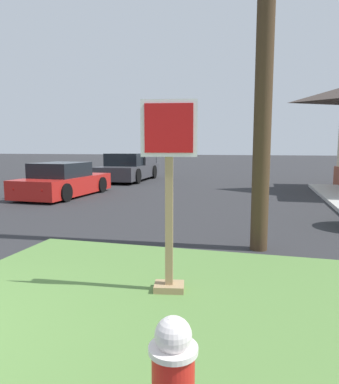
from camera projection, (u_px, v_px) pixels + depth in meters
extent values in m
cube|color=#567F3D|center=(163.00, 319.00, 3.66)|extent=(5.86, 4.88, 0.08)
cylinder|color=silver|center=(173.00, 349.00, 1.78)|extent=(0.25, 0.25, 0.03)
sphere|color=silver|center=(173.00, 335.00, 1.77)|extent=(0.19, 0.19, 0.19)
cube|color=silver|center=(173.00, 322.00, 1.76)|extent=(0.04, 0.04, 0.04)
cube|color=#A3845B|center=(169.00, 200.00, 4.18)|extent=(0.11, 0.11, 2.22)
cube|color=#A3845B|center=(169.00, 287.00, 4.31)|extent=(0.41, 0.34, 0.08)
cube|color=white|center=(169.00, 128.00, 4.02)|extent=(0.64, 0.13, 0.65)
cube|color=red|center=(169.00, 128.00, 4.01)|extent=(0.55, 0.12, 0.55)
cylinder|color=black|center=(62.00, 266.00, 5.41)|extent=(0.70, 0.70, 0.02)
cube|color=red|center=(64.00, 185.00, 13.17)|extent=(1.89, 4.22, 0.64)
cube|color=black|center=(61.00, 170.00, 12.90)|extent=(1.58, 1.96, 0.56)
cylinder|color=black|center=(64.00, 184.00, 14.65)|extent=(0.24, 0.63, 0.62)
cylinder|color=black|center=(101.00, 185.00, 14.19)|extent=(0.24, 0.63, 0.62)
cylinder|color=black|center=(22.00, 191.00, 12.19)|extent=(0.24, 0.63, 0.62)
cylinder|color=black|center=(65.00, 193.00, 11.72)|extent=(0.24, 0.63, 0.62)
sphere|color=white|center=(80.00, 178.00, 15.26)|extent=(0.14, 0.14, 0.14)
sphere|color=red|center=(14.00, 189.00, 11.36)|extent=(0.12, 0.12, 0.12)
sphere|color=white|center=(102.00, 179.00, 14.96)|extent=(0.14, 0.14, 0.14)
sphere|color=red|center=(43.00, 190.00, 11.07)|extent=(0.12, 0.12, 0.12)
cube|color=#38383D|center=(129.00, 171.00, 19.20)|extent=(2.19, 5.23, 0.68)
cube|color=black|center=(124.00, 160.00, 18.42)|extent=(1.81, 1.41, 0.68)
cube|color=#38383D|center=(150.00, 161.00, 19.80)|extent=(0.18, 2.17, 0.44)
cube|color=#38383D|center=(118.00, 160.00, 20.21)|extent=(0.18, 2.17, 0.44)
cube|color=#38383D|center=(142.00, 159.00, 21.58)|extent=(1.80, 0.17, 0.44)
cylinder|color=black|center=(137.00, 176.00, 17.52)|extent=(0.29, 0.77, 0.76)
cylinder|color=black|center=(101.00, 175.00, 17.92)|extent=(0.29, 0.77, 0.76)
cylinder|color=black|center=(153.00, 172.00, 20.51)|extent=(0.29, 0.77, 0.76)
cylinder|color=black|center=(123.00, 171.00, 20.92)|extent=(0.29, 0.77, 0.76)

